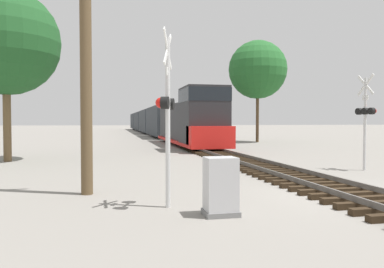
# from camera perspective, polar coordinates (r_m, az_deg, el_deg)

# --- Properties ---
(ground_plane) EXTENTS (400.00, 400.00, 0.00)m
(ground_plane) POSITION_cam_1_polar(r_m,az_deg,el_deg) (11.86, 22.26, -8.68)
(ground_plane) COLOR gray
(rail_track_bed) EXTENTS (2.60, 160.00, 0.31)m
(rail_track_bed) POSITION_cam_1_polar(r_m,az_deg,el_deg) (11.83, 22.27, -8.04)
(rail_track_bed) COLOR black
(rail_track_bed) RESTS_ON ground
(freight_train) EXTENTS (3.10, 81.36, 4.67)m
(freight_train) POSITION_cam_1_polar(r_m,az_deg,el_deg) (64.56, -6.30, 1.90)
(freight_train) COLOR #232326
(freight_train) RESTS_ON ground
(crossing_signal_near) EXTENTS (0.59, 1.00, 4.40)m
(crossing_signal_near) POSITION_cam_1_polar(r_m,az_deg,el_deg) (9.34, -3.86, 3.91)
(crossing_signal_near) COLOR silver
(crossing_signal_near) RESTS_ON ground
(crossing_signal_far) EXTENTS (0.45, 1.01, 4.21)m
(crossing_signal_far) POSITION_cam_1_polar(r_m,az_deg,el_deg) (18.08, 24.94, 2.74)
(crossing_signal_far) COLOR silver
(crossing_signal_far) RESTS_ON ground
(relay_cabinet) EXTENTS (0.78, 0.65, 1.34)m
(relay_cabinet) POSITION_cam_1_polar(r_m,az_deg,el_deg) (8.67, 4.38, -8.03)
(relay_cabinet) COLOR slate
(relay_cabinet) RESTS_ON ground
(utility_pole) EXTENTS (1.80, 0.34, 7.83)m
(utility_pole) POSITION_cam_1_polar(r_m,az_deg,el_deg) (11.56, -15.88, 11.09)
(utility_pole) COLOR brown
(utility_pole) RESTS_ON ground
(tree_far_right) EXTENTS (5.63, 5.63, 9.19)m
(tree_far_right) POSITION_cam_1_polar(r_m,az_deg,el_deg) (22.69, -26.51, 12.40)
(tree_far_right) COLOR brown
(tree_far_right) RESTS_ON ground
(tree_mid_background) EXTENTS (5.97, 5.97, 10.45)m
(tree_mid_background) POSITION_cam_1_polar(r_m,az_deg,el_deg) (39.54, 9.97, 9.61)
(tree_mid_background) COLOR brown
(tree_mid_background) RESTS_ON ground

